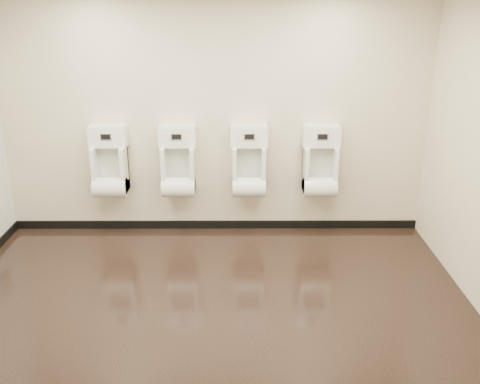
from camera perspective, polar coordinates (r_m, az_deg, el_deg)
The scene contains 8 objects.
ground at distance 5.19m, azimuth -3.35°, elevation -11.81°, with size 5.00×3.50×0.00m, color black.
back_wall at distance 6.29m, azimuth -2.78°, elevation 7.88°, with size 5.00×0.02×2.80m, color beige.
front_wall at distance 2.98m, azimuth -5.66°, elevation -7.01°, with size 5.00×0.02×2.80m, color beige.
skirting_back at distance 6.70m, azimuth -2.59°, elevation -3.48°, with size 5.00×0.02×0.10m, color black.
urinal_0 at distance 6.46m, azimuth -13.72°, elevation 2.66°, with size 0.44×0.33×0.82m.
urinal_1 at distance 6.32m, azimuth -6.59°, elevation 2.72°, with size 0.44×0.33×0.82m.
urinal_2 at distance 6.29m, azimuth 0.97°, elevation 2.75°, with size 0.44×0.33×0.82m.
urinal_3 at distance 6.36m, azimuth 8.55°, elevation 2.72°, with size 0.44×0.33×0.82m.
Camera 1 is at (0.28, -4.38, 2.77)m, focal length 40.00 mm.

